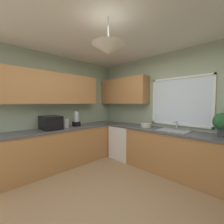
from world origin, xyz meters
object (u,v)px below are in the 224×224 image
at_px(kettle, 66,123).
at_px(bowl, 146,125).
at_px(dishwasher, 124,142).
at_px(potted_plant, 223,123).
at_px(sink_assembly, 174,130).
at_px(blender_appliance, 76,120).
at_px(microwave, 51,123).

xyz_separation_m(kettle, bowl, (1.29, 1.38, -0.06)).
height_order(dishwasher, potted_plant, potted_plant).
distance_m(dishwasher, sink_assembly, 1.39).
xyz_separation_m(bowl, blender_appliance, (-1.31, -1.09, 0.12)).
bearing_deg(blender_appliance, sink_assembly, 29.26).
xyz_separation_m(kettle, blender_appliance, (-0.02, 0.29, 0.06)).
bearing_deg(bowl, dishwasher, -177.36).
height_order(microwave, potted_plant, potted_plant).
relative_size(sink_assembly, potted_plant, 1.41).
relative_size(dishwasher, bowl, 3.65).
height_order(microwave, kettle, microwave).
bearing_deg(kettle, sink_assembly, 35.53).
relative_size(potted_plant, blender_appliance, 1.14).
relative_size(sink_assembly, blender_appliance, 1.61).
bearing_deg(bowl, blender_appliance, -140.20).
relative_size(potted_plant, bowl, 1.76).
bearing_deg(blender_appliance, potted_plant, 22.44).
bearing_deg(blender_appliance, microwave, -90.00).
distance_m(kettle, sink_assembly, 2.39).
bearing_deg(microwave, sink_assembly, 41.40).
distance_m(kettle, bowl, 1.89).
relative_size(kettle, bowl, 0.87).
xyz_separation_m(kettle, sink_assembly, (1.94, 1.39, -0.09)).
bearing_deg(kettle, bowl, 46.90).
bearing_deg(potted_plant, blender_appliance, -157.56).
xyz_separation_m(sink_assembly, blender_appliance, (-1.96, -1.10, 0.15)).
relative_size(kettle, blender_appliance, 0.57).
height_order(sink_assembly, potted_plant, potted_plant).
height_order(potted_plant, bowl, potted_plant).
height_order(microwave, sink_assembly, microwave).
bearing_deg(bowl, microwave, -127.27).
xyz_separation_m(microwave, bowl, (1.31, 1.72, -0.10)).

